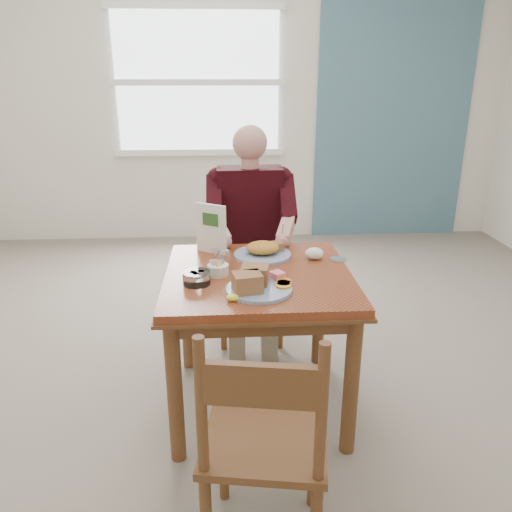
{
  "coord_description": "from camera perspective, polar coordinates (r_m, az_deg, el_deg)",
  "views": [
    {
      "loc": [
        -0.15,
        -2.25,
        1.65
      ],
      "look_at": [
        -0.01,
        0.0,
        0.84
      ],
      "focal_mm": 35.0,
      "sensor_mm": 36.0,
      "label": 1
    }
  ],
  "objects": [
    {
      "name": "chair_near",
      "position": [
        1.8,
        0.91,
        -20.64
      ],
      "size": [
        0.48,
        0.48,
        0.95
      ],
      "color": "brown",
      "rests_on": "ground"
    },
    {
      "name": "window",
      "position": [
        5.23,
        -6.69,
        19.11
      ],
      "size": [
        1.72,
        0.04,
        1.42
      ],
      "color": "white",
      "rests_on": "wall_back"
    },
    {
      "name": "diner",
      "position": [
        3.08,
        -0.64,
        4.0
      ],
      "size": [
        0.53,
        0.56,
        1.39
      ],
      "color": "gray",
      "rests_on": "chair_far"
    },
    {
      "name": "floor",
      "position": [
        2.8,
        0.22,
        -16.34
      ],
      "size": [
        6.0,
        6.0,
        0.0
      ],
      "primitive_type": "plane",
      "color": "#73685D",
      "rests_on": "ground"
    },
    {
      "name": "lemon_wedge",
      "position": [
        2.12,
        -2.7,
        -4.77
      ],
      "size": [
        0.06,
        0.05,
        0.03
      ],
      "primitive_type": "ellipsoid",
      "rotation": [
        0.0,
        0.0,
        -0.19
      ],
      "color": "#FCFA35",
      "rests_on": "table"
    },
    {
      "name": "metal_dish",
      "position": [
        2.62,
        9.37,
        -0.38
      ],
      "size": [
        0.1,
        0.1,
        0.01
      ],
      "primitive_type": "cylinder",
      "rotation": [
        0.0,
        0.0,
        -0.19
      ],
      "color": "silver",
      "rests_on": "table"
    },
    {
      "name": "shakers",
      "position": [
        2.5,
        -4.03,
        -0.22
      ],
      "size": [
        0.1,
        0.07,
        0.09
      ],
      "color": "white",
      "rests_on": "table"
    },
    {
      "name": "far_plate",
      "position": [
        2.64,
        0.86,
        0.61
      ],
      "size": [
        0.38,
        0.38,
        0.08
      ],
      "color": "white",
      "rests_on": "table"
    },
    {
      "name": "accent_panel",
      "position": [
        5.52,
        15.55,
        16.51
      ],
      "size": [
        1.6,
        0.02,
        2.8
      ],
      "primitive_type": "cube",
      "color": "#446C7F",
      "rests_on": "ground"
    },
    {
      "name": "caddy",
      "position": [
        2.4,
        -4.37,
        -1.57
      ],
      "size": [
        0.13,
        0.13,
        0.08
      ],
      "color": "white",
      "rests_on": "table"
    },
    {
      "name": "near_plate",
      "position": [
        2.22,
        0.01,
        -3.07
      ],
      "size": [
        0.32,
        0.31,
        0.1
      ],
      "color": "white",
      "rests_on": "table"
    },
    {
      "name": "creamer",
      "position": [
        2.3,
        -6.79,
        -2.48
      ],
      "size": [
        0.14,
        0.14,
        0.06
      ],
      "color": "white",
      "rests_on": "table"
    },
    {
      "name": "napkin",
      "position": [
        2.62,
        6.68,
        0.3
      ],
      "size": [
        0.12,
        0.11,
        0.06
      ],
      "primitive_type": "ellipsoid",
      "rotation": [
        0.0,
        0.0,
        -0.41
      ],
      "color": "white",
      "rests_on": "table"
    },
    {
      "name": "chair_far",
      "position": [
        3.27,
        -0.7,
        -1.18
      ],
      "size": [
        0.42,
        0.42,
        0.95
      ],
      "color": "brown",
      "rests_on": "ground"
    },
    {
      "name": "table",
      "position": [
        2.47,
        0.24,
        -4.3
      ],
      "size": [
        0.92,
        0.92,
        0.75
      ],
      "color": "brown",
      "rests_on": "ground"
    },
    {
      "name": "menu",
      "position": [
        2.67,
        -5.16,
        3.15
      ],
      "size": [
        0.16,
        0.11,
        0.27
      ],
      "color": "white",
      "rests_on": "table"
    },
    {
      "name": "wall_back",
      "position": [
        5.26,
        -2.03,
        17.05
      ],
      "size": [
        5.5,
        0.0,
        5.5
      ],
      "primitive_type": "plane",
      "rotation": [
        1.57,
        0.0,
        0.0
      ],
      "color": "silver",
      "rests_on": "ground"
    }
  ]
}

